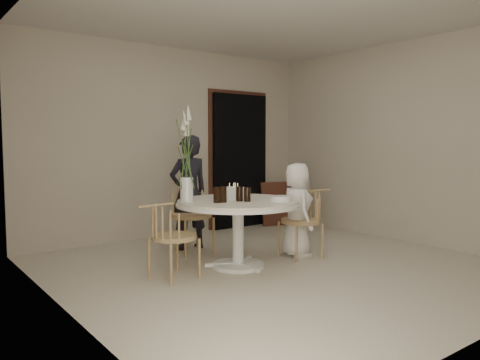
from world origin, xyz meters
TOP-DOWN VIEW (x-y plane):
  - ground at (0.00, 0.00)m, footprint 4.50×4.50m
  - room_shell at (0.00, 0.00)m, footprint 4.50×4.50m
  - doorway at (1.15, 2.19)m, footprint 1.00×0.10m
  - door_trim at (1.15, 2.23)m, footprint 1.12×0.03m
  - table at (-0.35, 0.25)m, footprint 1.33×1.33m
  - picture_frame at (1.72, 1.93)m, footprint 0.55×0.31m
  - chair_far at (-0.39, 1.25)m, footprint 0.49×0.52m
  - chair_right at (0.61, 0.14)m, footprint 0.51×0.48m
  - chair_left at (-1.21, 0.29)m, footprint 0.50×0.47m
  - girl at (-0.31, 1.34)m, footprint 0.53×0.36m
  - boy at (0.49, 0.21)m, footprint 0.52×0.63m
  - birthday_cake at (-0.33, 0.36)m, footprint 0.26×0.26m
  - cola_tumbler_a at (-0.59, 0.19)m, footprint 0.08×0.08m
  - cola_tumbler_b at (-0.35, 0.09)m, footprint 0.09×0.09m
  - cola_tumbler_c at (-0.65, 0.21)m, footprint 0.09×0.09m
  - cola_tumbler_d at (-0.40, 0.16)m, footprint 0.09×0.09m
  - plate_stack at (-0.05, -0.10)m, footprint 0.24×0.24m
  - flower_vase at (-0.85, 0.48)m, footprint 0.14×0.14m

SIDE VIEW (x-z plane):
  - ground at x=0.00m, z-range 0.00..0.00m
  - picture_frame at x=1.72m, z-range 0.00..0.70m
  - chair_left at x=-1.21m, z-range 0.11..0.88m
  - chair_right at x=0.61m, z-range 0.12..0.91m
  - chair_far at x=-0.39m, z-range 0.12..0.97m
  - boy at x=0.49m, z-range 0.00..1.11m
  - table at x=-0.35m, z-range 0.25..0.98m
  - girl at x=-0.31m, z-range 0.00..1.44m
  - plate_stack at x=-0.05m, z-range 0.73..0.78m
  - birthday_cake at x=-0.33m, z-range 0.71..0.88m
  - cola_tumbler_b at x=-0.35m, z-range 0.73..0.88m
  - cola_tumbler_d at x=-0.40m, z-range 0.73..0.89m
  - cola_tumbler_c at x=-0.65m, z-range 0.73..0.89m
  - cola_tumbler_a at x=-0.59m, z-range 0.73..0.90m
  - doorway at x=1.15m, z-range 0.00..2.10m
  - door_trim at x=1.15m, z-range 0.00..2.22m
  - flower_vase at x=-0.85m, z-range 0.62..1.62m
  - room_shell at x=0.00m, z-range -0.63..3.87m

